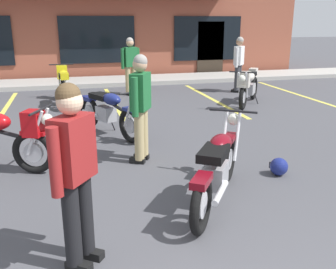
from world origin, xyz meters
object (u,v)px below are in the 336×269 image
Objects in this scene: helmet_on_pavement at (279,167)px; motorcycle_foreground_classic at (218,167)px; person_near_building at (141,102)px; person_by_back_row at (130,63)px; person_in_black_shirt at (239,61)px; motorcycle_blue_standard at (109,111)px; person_in_shorts_foreground at (75,167)px; motorcycle_silver_naked at (64,84)px; motorcycle_black_cruiser at (248,85)px.

motorcycle_foreground_classic is at bearing -154.16° from helmet_on_pavement.
person_by_back_row is at bearing 82.24° from person_near_building.
motorcycle_blue_standard is at bearing -140.44° from person_in_black_shirt.
motorcycle_foreground_classic is at bearing 26.59° from person_in_shorts_foreground.
motorcycle_silver_naked is 7.29m from person_in_shorts_foreground.
person_near_building is at bearing 149.48° from helmet_on_pavement.
person_in_shorts_foreground is 1.00× the size of person_by_back_row.
motorcycle_silver_naked is (-4.64, 1.42, 0.00)m from motorcycle_black_cruiser.
motorcycle_blue_standard is at bearing -155.15° from motorcycle_black_cruiser.
person_in_shorts_foreground is (-5.08, -7.70, 0.00)m from person_in_black_shirt.
motorcycle_silver_naked is at bearing 103.55° from person_near_building.
motorcycle_foreground_classic is 7.03× the size of helmet_on_pavement.
motorcycle_silver_naked is 3.29m from motorcycle_blue_standard.
person_by_back_row is at bearing 173.41° from person_in_black_shirt.
motorcycle_foreground_classic is 0.87× the size of motorcycle_silver_naked.
person_by_back_row is (1.92, 0.80, 0.42)m from motorcycle_silver_naked.
person_by_back_row is (1.09, 3.99, 0.49)m from motorcycle_blue_standard.
motorcycle_foreground_classic is at bearing -73.74° from motorcycle_blue_standard.
person_by_back_row is (-3.27, 0.38, 0.00)m from person_in_black_shirt.
motorcycle_blue_standard is 1.72m from person_near_building.
person_near_building is (-0.62, 1.64, 0.49)m from motorcycle_foreground_classic.
motorcycle_black_cruiser is 4.77m from helmet_on_pavement.
motorcycle_silver_naked is 1.26× the size of person_near_building.
person_in_black_shirt reaches higher than motorcycle_black_cruiser.
motorcycle_blue_standard is 5.69m from person_in_black_shirt.
motorcycle_silver_naked is at bearing 116.79° from helmet_on_pavement.
person_in_black_shirt reaches higher than helmet_on_pavement.
person_near_building reaches higher than helmet_on_pavement.
person_near_building is at bearing 110.74° from motorcycle_foreground_classic.
person_by_back_row is 6.44× the size of helmet_on_pavement.
motorcycle_silver_naked is at bearing 104.58° from motorcycle_blue_standard.
motorcycle_silver_naked is at bearing -175.35° from person_in_black_shirt.
person_in_black_shirt is (5.20, 0.42, 0.42)m from motorcycle_silver_naked.
motorcycle_foreground_classic is at bearing -119.67° from motorcycle_black_cruiser.
person_by_back_row is at bearing 88.86° from motorcycle_foreground_classic.
person_in_black_shirt is at bearing 56.58° from person_in_shorts_foreground.
person_by_back_row is at bearing 22.62° from motorcycle_silver_naked.
motorcycle_black_cruiser is 1.07× the size of person_by_back_row.
person_in_shorts_foreground and person_near_building have the same top height.
motorcycle_foreground_classic is 1.09× the size of person_in_shorts_foreground.
person_in_shorts_foreground reaches higher than motorcycle_black_cruiser.
person_in_black_shirt is (0.56, 1.84, 0.42)m from motorcycle_black_cruiser.
helmet_on_pavement is at bearing -81.13° from person_by_back_row.
motorcycle_black_cruiser reaches higher than helmet_on_pavement.
motorcycle_blue_standard is 4.16m from person_by_back_row.
motorcycle_black_cruiser is 1.07× the size of person_near_building.
motorcycle_black_cruiser and motorcycle_silver_naked have the same top height.
motorcycle_black_cruiser is at bearing 60.33° from motorcycle_foreground_classic.
motorcycle_black_cruiser is (2.86, 5.02, 0.07)m from motorcycle_foreground_classic.
motorcycle_black_cruiser is 4.20m from motorcycle_blue_standard.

